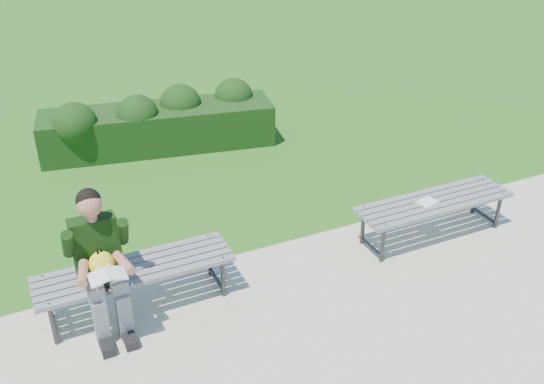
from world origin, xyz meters
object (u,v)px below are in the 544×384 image
(bench_left, at_px, (135,272))
(seated_boy, at_px, (100,259))
(bench_right, at_px, (434,205))
(paper_sheet, at_px, (427,202))
(hedge, at_px, (159,122))

(bench_left, bearing_deg, seated_boy, -162.95)
(bench_right, bearing_deg, bench_left, 177.03)
(bench_left, xyz_separation_m, seated_boy, (-0.30, -0.09, 0.30))
(seated_boy, relative_size, paper_sheet, 5.26)
(seated_boy, distance_m, paper_sheet, 3.47)
(hedge, relative_size, bench_right, 1.89)
(bench_right, bearing_deg, hedge, 119.43)
(hedge, distance_m, bench_left, 3.69)
(bench_right, bearing_deg, paper_sheet, 180.00)
(bench_right, height_order, paper_sheet, bench_right)
(paper_sheet, bearing_deg, seated_boy, 178.72)
(bench_right, relative_size, seated_boy, 1.37)
(bench_left, distance_m, bench_right, 3.27)
(bench_right, xyz_separation_m, seated_boy, (-3.56, 0.08, 0.30))
(bench_left, height_order, paper_sheet, bench_left)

